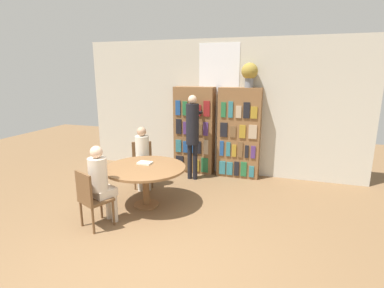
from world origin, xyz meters
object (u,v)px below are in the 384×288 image
bookshelf_right (239,133)px  seated_reader_left (143,154)px  seated_reader_right (101,180)px  reading_table (145,172)px  chair_near_camera (91,197)px  librarian_standing (193,129)px  chair_left_side (142,162)px  bookshelf_left (194,131)px  flower_vase (250,73)px

bookshelf_right → seated_reader_left: 2.15m
seated_reader_right → bookshelf_right: bearing=84.1°
seated_reader_left → reading_table: bearing=90.0°
chair_near_camera → librarian_standing: librarian_standing is taller
chair_near_camera → chair_left_side: bearing=117.0°
bookshelf_right → chair_near_camera: (-1.68, -2.98, -0.48)m
reading_table → seated_reader_left: 0.86m
bookshelf_left → flower_vase: flower_vase is taller
bookshelf_left → bookshelf_right: (1.03, 0.00, 0.00)m
seated_reader_left → flower_vase: bearing=-175.1°
bookshelf_right → reading_table: 2.43m
bookshelf_right → chair_near_camera: bookshelf_right is taller
flower_vase → librarian_standing: (-1.08, -0.51, -1.17)m
flower_vase → chair_near_camera: flower_vase is taller
bookshelf_left → chair_left_side: 1.45m
bookshelf_right → librarian_standing: bearing=-151.1°
flower_vase → reading_table: size_ratio=0.37×
flower_vase → bookshelf_right: bearing=-178.4°
bookshelf_right → chair_near_camera: bearing=-119.4°
bookshelf_right → bookshelf_left: bearing=-180.0°
librarian_standing → seated_reader_right: bearing=-106.8°
librarian_standing → reading_table: bearing=-103.0°
bookshelf_left → seated_reader_left: bookshelf_left is taller
seated_reader_left → librarian_standing: bearing=-164.6°
seated_reader_left → chair_near_camera: bearing=60.2°
flower_vase → seated_reader_right: flower_vase is taller
chair_near_camera → seated_reader_right: 0.28m
bookshelf_left → flower_vase: bearing=0.2°
flower_vase → seated_reader_left: 2.76m
bookshelf_left → seated_reader_right: bearing=-101.6°
seated_reader_left → librarian_standing: size_ratio=0.68×
reading_table → flower_vase: bearing=54.9°
chair_near_camera → seated_reader_right: seated_reader_right is taller
librarian_standing → bookshelf_left: bearing=103.6°
flower_vase → seated_reader_right: size_ratio=0.41×
seated_reader_left → seated_reader_right: seated_reader_right is taller
bookshelf_left → chair_left_side: bearing=-123.3°
librarian_standing → chair_near_camera: bearing=-107.3°
bookshelf_right → seated_reader_right: 3.26m
bookshelf_left → seated_reader_left: (-0.66, -1.30, -0.27)m
bookshelf_right → chair_left_side: bearing=-147.3°
bookshelf_left → flower_vase: size_ratio=3.88×
bookshelf_left → bookshelf_right: 1.03m
bookshelf_left → flower_vase: (1.20, 0.01, 1.30)m
reading_table → chair_near_camera: (-0.42, -0.94, -0.12)m
chair_near_camera → librarian_standing: (0.77, 2.48, 0.61)m
seated_reader_right → librarian_standing: size_ratio=0.68×
chair_near_camera → seated_reader_left: size_ratio=0.72×
bookshelf_right → librarian_standing: size_ratio=1.08×
flower_vase → chair_left_side: size_ratio=0.57×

